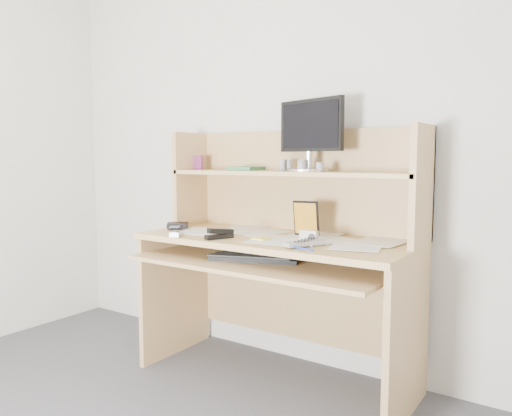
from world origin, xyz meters
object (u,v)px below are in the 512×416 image
Objects in this scene: tv_remote at (305,243)px; monitor at (310,133)px; desk at (283,246)px; keyboard at (255,257)px; game_case at (306,218)px.

monitor is (-0.15, 0.33, 0.51)m from tv_remote.
keyboard is at bearing -99.43° from desk.
monitor is (-0.03, 0.09, 0.43)m from game_case.
tv_remote is (0.29, -0.03, 0.10)m from keyboard.
game_case is at bearing 32.69° from keyboard.
tv_remote is at bearing -48.34° from monitor.
tv_remote is at bearing -25.17° from keyboard.
tv_remote is at bearing -73.93° from game_case.
keyboard is 0.70m from monitor.
desk is at bearing 164.67° from tv_remote.
desk is 0.35m from tv_remote.
desk is 7.75× the size of game_case.
keyboard is at bearing -158.08° from tv_remote.
game_case is 0.43× the size of monitor.
desk reaches higher than game_case.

